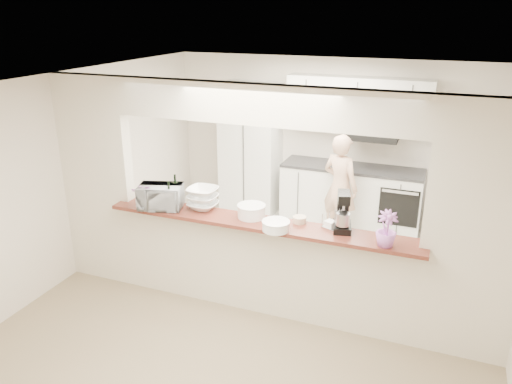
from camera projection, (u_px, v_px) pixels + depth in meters
The scene contains 19 objects.
floor at pixel (260, 309), 5.61m from camera, with size 6.00×6.00×0.00m, color gray.
tile_overlay at pixel (300, 250), 6.96m from camera, with size 5.00×2.90×0.01m, color beige.
partition at pixel (261, 184), 5.09m from camera, with size 5.00×0.15×2.50m.
bar_counter at pixel (260, 263), 5.40m from camera, with size 3.40×0.38×1.09m.
kitchen_cabinets at pixel (312, 160), 7.71m from camera, with size 3.15×0.62×2.25m.
refrigerator at pixel (466, 186), 6.93m from camera, with size 0.75×0.70×1.70m, color #BABBC0.
flower_left at pixel (145, 195), 5.49m from camera, with size 0.27×0.23×0.30m, color #D671CD.
wine_bottle_a at pixel (176, 193), 5.60m from camera, with size 0.07×0.07×0.35m.
wine_bottle_b at pixel (170, 200), 5.39m from camera, with size 0.07×0.07×0.34m.
toaster_oven at pixel (161, 197), 5.50m from camera, with size 0.47×0.32×0.26m, color #A0A1A5.
serving_bowls at pixel (203, 199), 5.47m from camera, with size 0.33×0.33×0.24m, color white.
plate_stack_a at pixel (251, 211), 5.27m from camera, with size 0.30×0.30×0.14m.
plate_stack_b at pixel (276, 226), 4.97m from camera, with size 0.28×0.28×0.10m.
red_bowl at pixel (250, 212), 5.34m from camera, with size 0.15×0.15×0.07m, color maroon.
tan_bowl at pixel (300, 220), 5.15m from camera, with size 0.14×0.14×0.07m, color #C4AA8A.
utensil_caddy at pixel (334, 221), 4.98m from camera, with size 0.27×0.22×0.22m.
stand_mixer at pixel (343, 213), 4.93m from camera, with size 0.23×0.31×0.40m.
flower_right at pixel (387, 229), 4.59m from camera, with size 0.19×0.19×0.35m, color #C66CCA.
person at pixel (340, 188), 7.10m from camera, with size 0.56×0.37×1.54m, color tan.
Camera 1 is at (1.70, -4.49, 3.17)m, focal length 35.00 mm.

